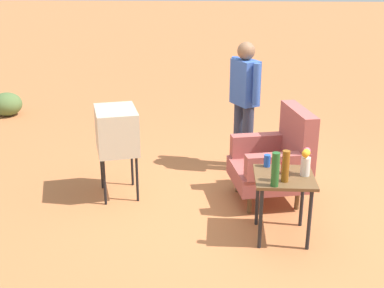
# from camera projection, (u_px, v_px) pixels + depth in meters

# --- Properties ---
(ground_plane) EXTENTS (60.00, 60.00, 0.00)m
(ground_plane) POSITION_uv_depth(u_px,v_px,m) (261.00, 205.00, 5.57)
(ground_plane) COLOR #B76B3D
(armchair) EXTENTS (0.91, 0.92, 1.06)m
(armchair) POSITION_uv_depth(u_px,v_px,m) (277.00, 159.00, 5.53)
(armchair) COLOR brown
(armchair) RESTS_ON ground
(side_table) EXTENTS (0.56, 0.56, 0.65)m
(side_table) POSITION_uv_depth(u_px,v_px,m) (284.00, 185.00, 4.75)
(side_table) COLOR black
(side_table) RESTS_ON ground
(tv_on_stand) EXTENTS (0.70, 0.60, 1.03)m
(tv_on_stand) POSITION_uv_depth(u_px,v_px,m) (117.00, 131.00, 5.55)
(tv_on_stand) COLOR black
(tv_on_stand) RESTS_ON ground
(person_standing) EXTENTS (0.50, 0.38, 1.64)m
(person_standing) POSITION_uv_depth(u_px,v_px,m) (245.00, 98.00, 6.26)
(person_standing) COLOR #2D3347
(person_standing) RESTS_ON ground
(soda_can_blue) EXTENTS (0.07, 0.07, 0.12)m
(soda_can_blue) POSITION_uv_depth(u_px,v_px,m) (267.00, 161.00, 4.91)
(soda_can_blue) COLOR blue
(soda_can_blue) RESTS_ON side_table
(bottle_wine_green) EXTENTS (0.07, 0.07, 0.32)m
(bottle_wine_green) POSITION_uv_depth(u_px,v_px,m) (275.00, 169.00, 4.45)
(bottle_wine_green) COLOR #1E5623
(bottle_wine_green) RESTS_ON side_table
(soda_can_red) EXTENTS (0.07, 0.07, 0.12)m
(soda_can_red) POSITION_uv_depth(u_px,v_px,m) (284.00, 168.00, 4.75)
(soda_can_red) COLOR red
(soda_can_red) RESTS_ON side_table
(bottle_tall_amber) EXTENTS (0.07, 0.07, 0.30)m
(bottle_tall_amber) POSITION_uv_depth(u_px,v_px,m) (286.00, 166.00, 4.55)
(bottle_tall_amber) COLOR brown
(bottle_tall_amber) RESTS_ON side_table
(flower_vase) EXTENTS (0.15, 0.10, 0.27)m
(flower_vase) POSITION_uv_depth(u_px,v_px,m) (306.00, 161.00, 4.68)
(flower_vase) COLOR silver
(flower_vase) RESTS_ON side_table
(shrub_lone) EXTENTS (0.52, 0.52, 0.40)m
(shrub_lone) POSITION_uv_depth(u_px,v_px,m) (7.00, 104.00, 8.73)
(shrub_lone) COLOR #516B38
(shrub_lone) RESTS_ON ground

